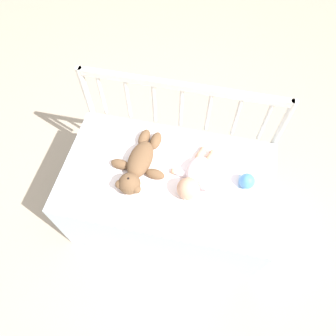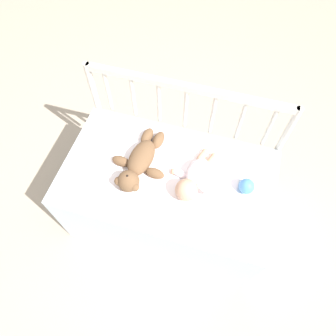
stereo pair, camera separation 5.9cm
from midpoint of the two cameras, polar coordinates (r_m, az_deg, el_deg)
ground_plane at (r=2.09m, az=0.72°, el=-8.65°), size 12.00×12.00×0.00m
crib_mattress at (r=1.84m, az=0.81°, el=-5.54°), size 1.15×0.67×0.54m
crib_rail at (r=1.75m, az=4.20°, el=9.40°), size 1.15×0.04×0.86m
blanket at (r=1.62m, az=0.73°, el=-0.05°), size 0.78×0.50×0.01m
teddy_bear at (r=1.60m, az=-4.49°, el=1.04°), size 0.31×0.43×0.12m
baby at (r=1.55m, az=6.12°, el=-1.87°), size 0.27×0.35×0.12m
toy_ball at (r=1.59m, az=15.77°, el=-3.40°), size 0.08×0.08×0.08m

